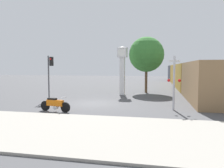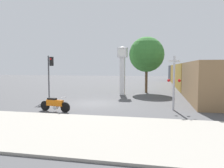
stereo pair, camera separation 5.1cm
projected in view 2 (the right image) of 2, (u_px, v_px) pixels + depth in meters
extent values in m
plane|color=#4C4C4F|center=(95.00, 103.00, 17.71)|extent=(120.00, 120.00, 0.00)
cube|color=#9E998E|center=(48.00, 129.00, 10.20)|extent=(36.00, 6.00, 0.10)
cylinder|color=black|center=(65.00, 107.00, 14.12)|extent=(0.68, 0.23, 0.67)
cylinder|color=black|center=(45.00, 106.00, 14.72)|extent=(0.68, 0.23, 0.67)
cube|color=orange|center=(55.00, 103.00, 14.40)|extent=(1.25, 0.46, 0.40)
cube|color=black|center=(52.00, 99.00, 14.47)|extent=(0.66, 0.37, 0.11)
cylinder|color=silver|center=(56.00, 107.00, 14.40)|extent=(0.35, 0.28, 0.31)
cube|color=silver|center=(63.00, 97.00, 14.11)|extent=(0.15, 0.49, 0.04)
cube|color=white|center=(122.00, 76.00, 23.34)|extent=(0.51, 0.51, 4.01)
cube|color=white|center=(122.00, 53.00, 23.15)|extent=(0.97, 0.97, 0.97)
cylinder|color=white|center=(122.00, 52.00, 22.67)|extent=(0.78, 0.02, 0.78)
cone|color=#333338|center=(123.00, 47.00, 23.11)|extent=(1.17, 1.17, 0.20)
cube|color=olive|center=(205.00, 82.00, 18.74)|extent=(2.80, 10.18, 3.40)
cube|color=olive|center=(188.00, 77.00, 29.26)|extent=(2.80, 10.18, 3.40)
cube|color=olive|center=(180.00, 74.00, 39.78)|extent=(2.80, 10.18, 3.40)
cube|color=#333842|center=(176.00, 73.00, 50.29)|extent=(2.80, 10.18, 3.40)
cylinder|color=#47474C|center=(49.00, 78.00, 19.51)|extent=(0.12, 0.12, 3.96)
cube|color=black|center=(51.00, 61.00, 19.33)|extent=(0.28, 0.24, 0.80)
sphere|color=red|center=(51.00, 59.00, 19.17)|extent=(0.16, 0.16, 0.16)
cylinder|color=#B7B7BC|center=(174.00, 83.00, 14.84)|extent=(0.14, 0.14, 3.70)
cube|color=white|center=(174.00, 61.00, 14.73)|extent=(0.82, 0.82, 0.14)
sphere|color=red|center=(169.00, 80.00, 14.85)|extent=(0.20, 0.20, 0.20)
sphere|color=red|center=(179.00, 81.00, 14.71)|extent=(0.20, 0.20, 0.20)
cylinder|color=brown|center=(146.00, 81.00, 25.30)|extent=(0.30, 0.30, 2.81)
sphere|color=#387A33|center=(147.00, 54.00, 25.08)|extent=(4.03, 4.03, 4.03)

